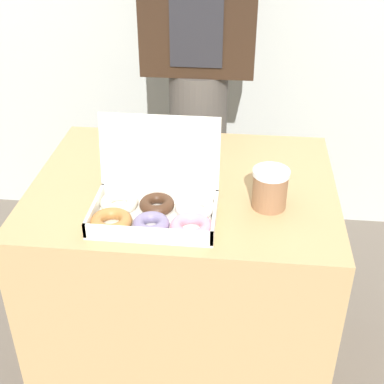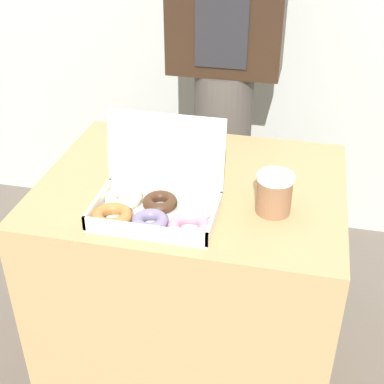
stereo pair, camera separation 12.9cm
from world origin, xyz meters
name	(u,v)px [view 1 (the left image)]	position (x,y,z in m)	size (l,w,h in m)	color
ground_plane	(185,364)	(0.00, 0.00, 0.00)	(14.00, 14.00, 0.00)	#665B51
table	(185,284)	(0.00, 0.00, 0.38)	(0.86, 0.67, 0.76)	tan
donut_box	(155,206)	(-0.05, -0.18, 0.80)	(0.34, 0.25, 0.24)	white
coffee_cup	(270,188)	(0.24, -0.10, 0.82)	(0.10, 0.10, 0.11)	#8C6042
person_customer	(199,54)	(-0.02, 0.63, 0.93)	(0.41, 0.23, 1.68)	#4C4742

